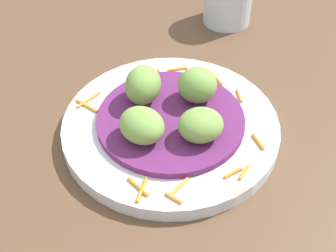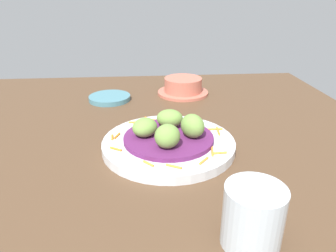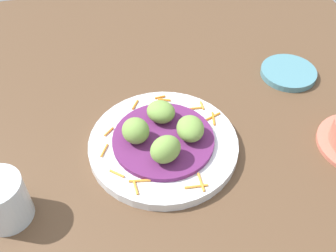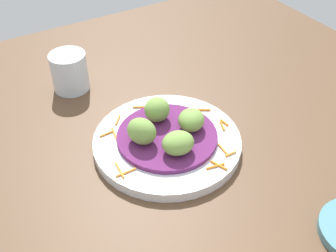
% 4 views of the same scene
% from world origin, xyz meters
% --- Properties ---
extents(table_surface, '(1.10, 1.10, 0.02)m').
position_xyz_m(table_surface, '(0.00, 0.00, 0.01)').
color(table_surface, brown).
rests_on(table_surface, ground).
extents(main_plate, '(0.26, 0.26, 0.02)m').
position_xyz_m(main_plate, '(-0.05, 0.01, 0.03)').
color(main_plate, silver).
rests_on(main_plate, table_surface).
extents(cabbage_bed, '(0.18, 0.18, 0.01)m').
position_xyz_m(cabbage_bed, '(-0.05, 0.01, 0.04)').
color(cabbage_bed, '#60235B').
rests_on(cabbage_bed, main_plate).
extents(carrot_garnish, '(0.23, 0.23, 0.00)m').
position_xyz_m(carrot_garnish, '(-0.05, 0.00, 0.04)').
color(carrot_garnish, orange).
rests_on(carrot_garnish, main_plate).
extents(guac_scoop_left, '(0.06, 0.07, 0.05)m').
position_xyz_m(guac_scoop_left, '(-0.10, 0.01, 0.07)').
color(guac_scoop_left, '#759E47').
rests_on(guac_scoop_left, cabbage_bed).
extents(guac_scoop_center, '(0.06, 0.05, 0.04)m').
position_xyz_m(guac_scoop_center, '(-0.06, -0.04, 0.07)').
color(guac_scoop_center, '#759E47').
rests_on(guac_scoop_center, cabbage_bed).
extents(guac_scoop_right, '(0.07, 0.07, 0.04)m').
position_xyz_m(guac_scoop_right, '(-0.01, -0.00, 0.06)').
color(guac_scoop_right, '#759E47').
rests_on(guac_scoop_right, cabbage_bed).
extents(guac_scoop_back, '(0.07, 0.06, 0.04)m').
position_xyz_m(guac_scoop_back, '(-0.05, 0.05, 0.07)').
color(guac_scoop_back, '#759E47').
rests_on(guac_scoop_back, cabbage_bed).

